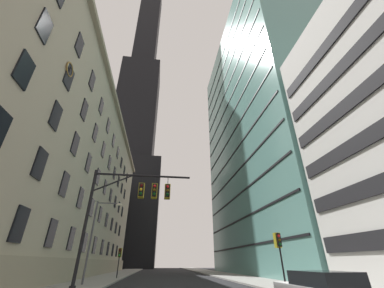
{
  "coord_description": "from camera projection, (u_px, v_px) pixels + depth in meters",
  "views": [
    {
      "loc": [
        -2.05,
        -13.68,
        1.83
      ],
      "look_at": [
        3.48,
        26.59,
        23.02
      ],
      "focal_mm": 21.27,
      "sensor_mm": 36.0,
      "label": 1
    }
  ],
  "objects": [
    {
      "name": "traffic_signal_mast",
      "position": [
        135.0,
        200.0,
        15.54
      ],
      "size": [
        6.83,
        0.63,
        7.46
      ],
      "color": "black",
      "rests_on": "sidewalk_left"
    },
    {
      "name": "dark_skyscraper",
      "position": [
        134.0,
        134.0,
        100.29
      ],
      "size": [
        25.33,
        25.33,
        181.49
      ],
      "color": "black",
      "rests_on": "ground"
    },
    {
      "name": "traffic_light_far_left",
      "position": [
        120.0,
        254.0,
        28.38
      ],
      "size": [
        0.4,
        0.63,
        3.27
      ],
      "color": "black",
      "rests_on": "sidewalk_left"
    },
    {
      "name": "street_lamppost",
      "position": [
        96.0,
        231.0,
        21.27
      ],
      "size": [
        2.48,
        0.32,
        7.04
      ],
      "color": "#47474C",
      "rests_on": "sidewalk_left"
    },
    {
      "name": "station_building",
      "position": [
        62.0,
        180.0,
        36.3
      ],
      "size": [
        14.64,
        59.37,
        27.07
      ],
      "color": "#B2A88E",
      "rests_on": "ground"
    },
    {
      "name": "glass_office_midrise",
      "position": [
        267.0,
        128.0,
        47.6
      ],
      "size": [
        16.45,
        38.33,
        53.47
      ],
      "color": "slate",
      "rests_on": "ground"
    },
    {
      "name": "traffic_light_near_right",
      "position": [
        278.0,
        243.0,
        16.77
      ],
      "size": [
        0.4,
        0.63,
        3.66
      ],
      "color": "black",
      "rests_on": "sidewalk_right"
    }
  ]
}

